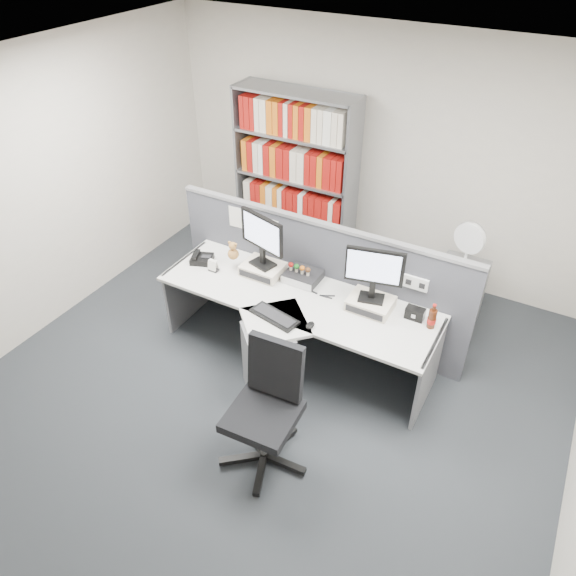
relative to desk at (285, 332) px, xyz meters
The scene contains 21 objects.
ground 0.75m from the desk, 90.00° to the right, with size 5.50×5.50×0.00m, color #32363B.
room_shell 1.46m from the desk, 90.00° to the right, with size 5.04×5.54×2.72m.
partition 0.68m from the desk, 89.59° to the left, with size 3.00×0.08×1.27m.
desk is the anchor object (origin of this frame).
monitor_riser_left 0.67m from the desk, 140.06° to the left, with size 0.38×0.31×0.10m.
monitor_riser_right 0.81m from the desk, 30.66° to the left, with size 0.38×0.31×0.10m.
monitor_left 0.90m from the desk, 139.90° to the left, with size 0.50×0.22×0.52m.
monitor_right 1.00m from the desk, 30.79° to the left, with size 0.49×0.20×0.51m.
desktop_pc 0.57m from the desk, 98.68° to the left, with size 0.32×0.29×0.08m.
figurines 0.61m from the desk, 102.63° to the left, with size 0.23×0.05×0.09m.
keyboard 0.31m from the desk, 99.41° to the right, with size 0.47×0.26×0.03m.
mouse 0.43m from the desk, 18.74° to the right, with size 0.06×0.10×0.04m, color black.
desk_phone 1.16m from the desk, 166.50° to the left, with size 0.26×0.25×0.09m.
desk_calendar 0.97m from the desk, 167.91° to the left, with size 0.10×0.07×0.12m.
plush_toy 0.94m from the desk, 156.22° to the left, with size 0.11×0.11×0.19m.
speaker 1.16m from the desk, 22.96° to the left, with size 0.16×0.09×0.11m, color black.
cola_bottle 1.30m from the desk, 18.32° to the left, with size 0.07×0.07×0.24m.
shelving_unit 2.12m from the desk, 115.96° to the left, with size 1.41×0.40×2.00m.
filing_cabinet 1.85m from the desk, 49.39° to the left, with size 0.45×0.61×0.70m.
desk_fan 1.93m from the desk, 49.39° to the left, with size 0.31×0.18×0.52m.
office_chair 0.96m from the desk, 68.67° to the right, with size 0.68×0.70×1.06m.
Camera 1 is at (1.84, -2.65, 3.71)m, focal length 34.01 mm.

